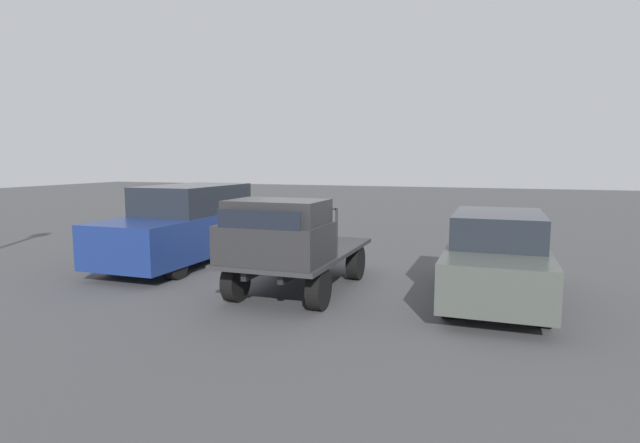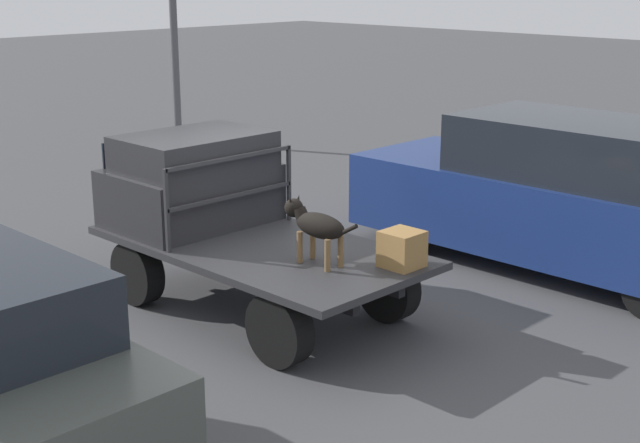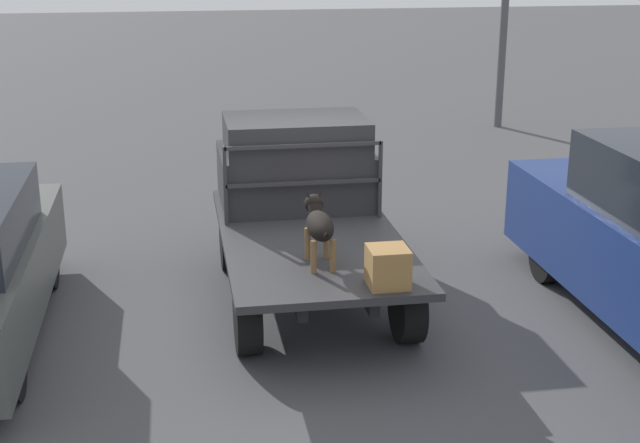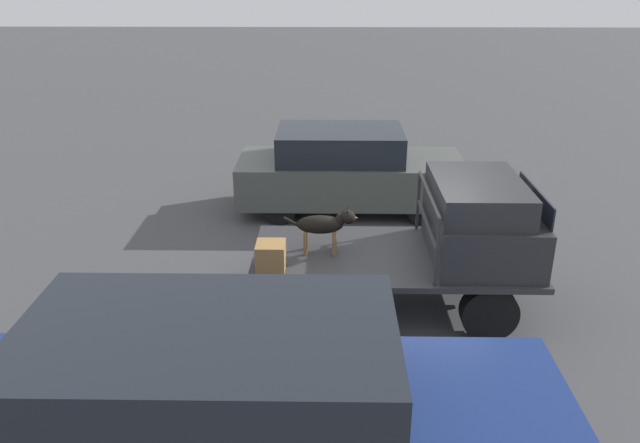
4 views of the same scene
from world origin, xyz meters
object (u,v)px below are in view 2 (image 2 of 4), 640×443
cargo_crate (402,249)px  parked_pickup_far (563,196)px  flatbed_truck (259,262)px  dog (315,224)px

cargo_crate → parked_pickup_far: bearing=-89.8°
flatbed_truck → parked_pickup_far: 4.01m
flatbed_truck → parked_pickup_far: (-1.60, -3.65, 0.37)m
cargo_crate → parked_pickup_far: parked_pickup_far is taller
flatbed_truck → parked_pickup_far: parked_pickup_far is taller
flatbed_truck → cargo_crate: (-1.62, -0.48, 0.40)m
dog → parked_pickup_far: parked_pickup_far is taller
flatbed_truck → dog: (-0.91, 0.05, 0.63)m
flatbed_truck → dog: dog is taller
cargo_crate → dog: bearing=37.3°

